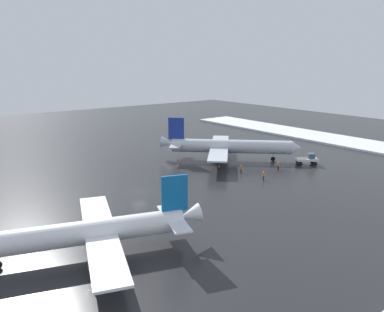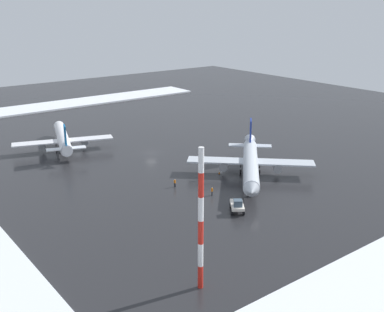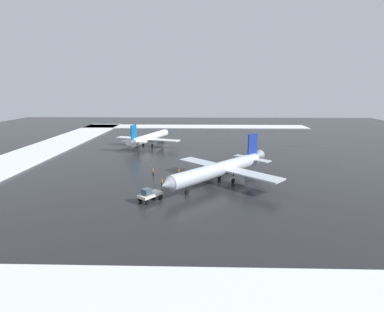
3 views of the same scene
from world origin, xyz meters
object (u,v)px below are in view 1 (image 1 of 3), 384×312
(ground_crew_beside_wing, at_px, (278,165))
(traffic_cone_near_nose, at_px, (219,166))
(airplane_parked_portside, at_px, (228,146))
(ground_crew_by_nose_gear, at_px, (241,168))
(pushback_tug, at_px, (308,159))
(ground_crew_near_tug, at_px, (264,175))
(airplane_foreground_jet, at_px, (85,233))
(traffic_cone_mid_line, at_px, (179,162))

(ground_crew_beside_wing, xyz_separation_m, traffic_cone_near_nose, (-8.40, 9.01, -0.70))
(airplane_parked_portside, bearing_deg, ground_crew_by_nose_gear, -74.72)
(pushback_tug, bearing_deg, ground_crew_near_tug, -136.66)
(airplane_parked_portside, xyz_separation_m, pushback_tug, (11.10, -13.86, -1.90))
(ground_crew_beside_wing, bearing_deg, airplane_foreground_jet, -52.31)
(ground_crew_by_nose_gear, relative_size, traffic_cone_mid_line, 3.11)
(airplane_foreground_jet, relative_size, pushback_tug, 5.67)
(ground_crew_near_tug, height_order, ground_crew_beside_wing, same)
(ground_crew_by_nose_gear, bearing_deg, airplane_parked_portside, -93.13)
(airplane_parked_portside, bearing_deg, traffic_cone_mid_line, -159.52)
(pushback_tug, distance_m, traffic_cone_mid_line, 28.37)
(airplane_foreground_jet, xyz_separation_m, traffic_cone_mid_line, (32.74, 27.19, -2.59))
(ground_crew_beside_wing, bearing_deg, traffic_cone_near_nose, -111.72)
(pushback_tug, bearing_deg, traffic_cone_mid_line, 176.73)
(airplane_parked_portside, xyz_separation_m, ground_crew_by_nose_gear, (-5.11, -9.55, -2.21))
(ground_crew_beside_wing, bearing_deg, ground_crew_near_tug, -43.60)
(ground_crew_beside_wing, xyz_separation_m, traffic_cone_mid_line, (-13.23, 17.09, -0.70))
(airplane_parked_portside, relative_size, traffic_cone_near_nose, 46.95)
(airplane_foreground_jet, relative_size, traffic_cone_mid_line, 51.52)
(airplane_parked_portside, xyz_separation_m, ground_crew_beside_wing, (2.70, -12.62, -2.21))
(airplane_parked_portside, relative_size, ground_crew_by_nose_gear, 15.10)
(airplane_foreground_jet, xyz_separation_m, ground_crew_beside_wing, (45.97, 10.11, -1.89))
(ground_crew_near_tug, xyz_separation_m, ground_crew_beside_wing, (7.90, 3.05, 0.00))
(pushback_tug, height_order, ground_crew_by_nose_gear, pushback_tug)
(ground_crew_by_nose_gear, relative_size, traffic_cone_near_nose, 3.11)
(airplane_foreground_jet, bearing_deg, airplane_parked_portside, -133.53)
(ground_crew_by_nose_gear, bearing_deg, ground_crew_near_tug, 114.23)
(ground_crew_by_nose_gear, relative_size, ground_crew_near_tug, 1.00)
(ground_crew_beside_wing, height_order, traffic_cone_mid_line, ground_crew_beside_wing)
(airplane_parked_portside, height_order, pushback_tug, airplane_parked_portside)
(ground_crew_by_nose_gear, distance_m, traffic_cone_mid_line, 15.05)
(ground_crew_by_nose_gear, bearing_deg, traffic_cone_mid_line, -43.83)
(pushback_tug, bearing_deg, airplane_parked_portside, 165.68)
(ground_crew_by_nose_gear, xyz_separation_m, traffic_cone_near_nose, (-0.59, 5.94, -0.70))
(pushback_tug, relative_size, traffic_cone_near_nose, 9.09)
(airplane_parked_portside, relative_size, ground_crew_near_tug, 15.10)
(ground_crew_by_nose_gear, height_order, traffic_cone_near_nose, ground_crew_by_nose_gear)
(traffic_cone_near_nose, xyz_separation_m, traffic_cone_mid_line, (-4.83, 8.07, 0.00))
(traffic_cone_near_nose, bearing_deg, traffic_cone_mid_line, 120.90)
(traffic_cone_mid_line, bearing_deg, airplane_parked_portside, -22.96)
(ground_crew_by_nose_gear, bearing_deg, traffic_cone_near_nose, -59.30)
(ground_crew_by_nose_gear, xyz_separation_m, ground_crew_beside_wing, (7.81, -3.07, 0.00))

